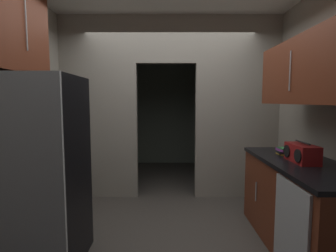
{
  "coord_description": "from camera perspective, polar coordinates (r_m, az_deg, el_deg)",
  "views": [
    {
      "loc": [
        -0.03,
        -2.7,
        1.49
      ],
      "look_at": [
        -0.02,
        0.84,
        1.15
      ],
      "focal_mm": 27.89,
      "sensor_mm": 36.0,
      "label": 1
    }
  ],
  "objects": [
    {
      "name": "kitchen_partition",
      "position": [
        4.0,
        0.53,
        5.1
      ],
      "size": [
        3.31,
        0.12,
        2.76
      ],
      "color": "#9E998C",
      "rests_on": "ground"
    },
    {
      "name": "book_stack",
      "position": [
        3.19,
        23.82,
        -5.04
      ],
      "size": [
        0.14,
        0.17,
        0.08
      ],
      "color": "gold",
      "rests_on": "lower_cabinet_run"
    },
    {
      "name": "boombox",
      "position": [
        2.87,
        27.11,
        -5.31
      ],
      "size": [
        0.2,
        0.37,
        0.2
      ],
      "color": "maroon",
      "rests_on": "lower_cabinet_run"
    },
    {
      "name": "adjoining_room_shell",
      "position": [
        5.62,
        0.2,
        4.3
      ],
      "size": [
        3.31,
        2.33,
        2.76
      ],
      "color": "gray",
      "rests_on": "ground"
    },
    {
      "name": "ground",
      "position": [
        3.09,
        0.5,
        -23.46
      ],
      "size": [
        20.0,
        20.0,
        0.0
      ],
      "primitive_type": "plane",
      "color": "#47423D"
    },
    {
      "name": "upper_cabinet_counterside",
      "position": [
        2.85,
        28.38,
        10.53
      ],
      "size": [
        0.36,
        1.5,
        0.63
      ],
      "color": "maroon"
    },
    {
      "name": "upper_cabinet_fridgeside",
      "position": [
        2.9,
        -32.1,
        19.64
      ],
      "size": [
        0.36,
        0.93,
        0.99
      ],
      "color": "maroon"
    },
    {
      "name": "dishwasher",
      "position": [
        2.51,
        25.07,
        -20.41
      ],
      "size": [
        0.02,
        0.56,
        0.84
      ],
      "color": "#B7BABC",
      "rests_on": "ground"
    },
    {
      "name": "lower_cabinet_run",
      "position": [
        3.02,
        27.2,
        -15.34
      ],
      "size": [
        0.69,
        1.67,
        0.9
      ],
      "color": "maroon",
      "rests_on": "ground"
    },
    {
      "name": "refrigerator",
      "position": [
        2.67,
        -27.56,
        -8.91
      ],
      "size": [
        0.84,
        0.74,
        1.72
      ],
      "color": "black",
      "rests_on": "ground"
    }
  ]
}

